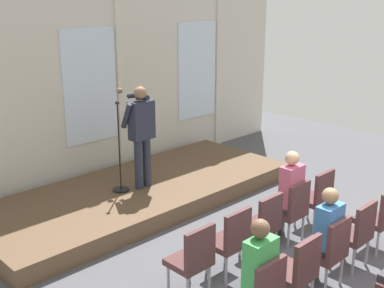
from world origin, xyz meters
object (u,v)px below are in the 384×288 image
Objects in this scene: chair_r0_c3 at (292,208)px; audience_r0_c3 at (288,192)px; audience_r1_c0 at (256,272)px; chair_r0_c0 at (193,257)px; speaker at (141,130)px; chair_r0_c4 at (317,195)px; chair_r1_c4 at (380,216)px; chair_r1_c1 at (298,269)px; chair_r1_c3 at (356,231)px; chair_r0_c2 at (263,222)px; chair_r1_c2 at (329,248)px; mic_stand at (120,172)px; chair_r0_c1 at (231,238)px; audience_r1_c2 at (325,232)px.

chair_r0_c3 is 0.24m from audience_r0_c3.
chair_r0_c0 is at bearing 90.00° from audience_r1_c0.
speaker reaches higher than chair_r0_c4.
chair_r0_c3 and chair_r1_c4 have the same top height.
speaker is 3.83m from audience_r1_c0.
chair_r1_c1 and chair_r1_c3 have the same top height.
chair_r0_c2 is at bearing -90.08° from speaker.
chair_r0_c3 is at bearing 0.00° from chair_r0_c2.
mic_stand is at bearing 95.65° from chair_r1_c2.
mic_stand reaches higher than chair_r0_c2.
chair_r1_c3 is 1.00× the size of chair_r1_c4.
chair_r0_c0 is (-0.96, -2.73, -0.10)m from mic_stand.
chair_r0_c2 is 1.63m from audience_r1_c0.
chair_r1_c4 is (0.66, -1.08, -0.23)m from audience_r0_c3.
chair_r0_c0 is at bearing 180.00° from chair_r0_c3.
mic_stand is 3.75m from chair_r1_c1.
chair_r1_c3 is (1.99, -1.01, 0.00)m from chair_r0_c0.
mic_stand reaches higher than chair_r0_c4.
chair_r0_c0 and chair_r1_c3 have the same top height.
audience_r0_c3 is 1.47× the size of chair_r1_c3.
chair_r0_c2 and chair_r1_c3 have the same top height.
chair_r0_c4 is (1.99, 0.00, 0.00)m from chair_r0_c1.
chair_r0_c3 is at bearing 56.61° from chair_r1_c2.
chair_r0_c1 is at bearing 142.81° from chair_r1_c3.
speaker is at bearing 100.32° from chair_r1_c3.
chair_r1_c2 is (-0.66, -1.01, 0.00)m from chair_r0_c3.
speaker is 3.94m from chair_r1_c4.
speaker is at bearing 89.94° from chair_r1_c2.
chair_r0_c0 is 1.00× the size of chair_r1_c3.
chair_r1_c1 is (-0.66, -1.01, 0.00)m from chair_r0_c2.
speaker reaches higher than audience_r0_c3.
chair_r0_c1 is 1.00× the size of chair_r0_c2.
chair_r0_c2 is at bearing 123.39° from chair_r1_c3.
chair_r1_c2 is (0.00, -1.01, 0.00)m from chair_r0_c2.
speaker is 1.86× the size of chair_r1_c4.
chair_r1_c4 is (1.33, 0.00, 0.00)m from chair_r1_c2.
chair_r0_c4 is (1.32, -2.62, -0.78)m from speaker.
audience_r1_c2 is at bearing -90.06° from speaker.
speaker is 2.68m from audience_r0_c3.
audience_r1_c0 is at bearing -160.75° from chair_r0_c4.
chair_r0_c1 is at bearing 180.00° from chair_r0_c3.
chair_r0_c3 is 1.00× the size of chair_r1_c3.
audience_r0_c3 is (1.33, 0.08, 0.23)m from chair_r0_c1.
chair_r0_c0 is 0.68× the size of audience_r0_c3.
audience_r1_c0 reaches higher than chair_r1_c2.
speaker is at bearing 69.42° from audience_r1_c0.
chair_r1_c1 is (0.66, -1.01, 0.00)m from chair_r0_c0.
chair_r1_c3 and chair_r1_c4 have the same top height.
speaker is 2.73m from chair_r0_c2.
mic_stand is 1.65× the size of chair_r1_c1.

